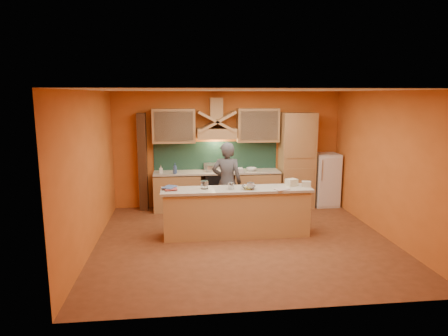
{
  "coord_description": "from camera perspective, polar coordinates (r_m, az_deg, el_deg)",
  "views": [
    {
      "loc": [
        -1.18,
        -7.1,
        2.73
      ],
      "look_at": [
        -0.28,
        0.9,
        1.24
      ],
      "focal_mm": 32.0,
      "sensor_mm": 36.0,
      "label": 1
    }
  ],
  "objects": [
    {
      "name": "pot_large",
      "position": [
        9.49,
        -1.9,
        -0.12
      ],
      "size": [
        0.29,
        0.29,
        0.16
      ],
      "primitive_type": "cylinder",
      "rotation": [
        0.0,
        0.0,
        0.22
      ],
      "color": "silver",
      "rests_on": "stove"
    },
    {
      "name": "trim_column_left",
      "position": [
        9.62,
        -11.54,
        0.84
      ],
      "size": [
        0.2,
        0.3,
        2.3
      ],
      "primitive_type": "cube",
      "color": "#472816",
      "rests_on": "floor"
    },
    {
      "name": "island_top",
      "position": [
        7.69,
        1.82,
        -3.11
      ],
      "size": [
        2.9,
        0.62,
        0.05
      ],
      "primitive_type": "cube",
      "color": "beige",
      "rests_on": "island_body"
    },
    {
      "name": "backsplash",
      "position": [
        9.74,
        -1.18,
        1.76
      ],
      "size": [
        3.0,
        0.03,
        0.7
      ],
      "primitive_type": "cube",
      "color": "#1A392D",
      "rests_on": "wall_back"
    },
    {
      "name": "grocery_bag_b",
      "position": [
        7.99,
        11.67,
        -2.24
      ],
      "size": [
        0.21,
        0.18,
        0.11
      ],
      "primitive_type": "cube",
      "rotation": [
        0.0,
        0.0,
        -0.29
      ],
      "color": "beige",
      "rests_on": "island_top"
    },
    {
      "name": "base_cabinet_left",
      "position": [
        9.58,
        -6.68,
        -3.46
      ],
      "size": [
        1.1,
        0.6,
        0.86
      ],
      "primitive_type": "cube",
      "color": "tan",
      "rests_on": "floor"
    },
    {
      "name": "base_cabinet_right",
      "position": [
        9.75,
        4.57,
        -3.17
      ],
      "size": [
        1.1,
        0.6,
        0.86
      ],
      "primitive_type": "cube",
      "color": "tan",
      "rests_on": "floor"
    },
    {
      "name": "pot_small",
      "position": [
        9.58,
        0.34,
        -0.13
      ],
      "size": [
        0.24,
        0.24,
        0.13
      ],
      "primitive_type": "cylinder",
      "rotation": [
        0.0,
        0.0,
        -0.22
      ],
      "color": "silver",
      "rests_on": "stove"
    },
    {
      "name": "wall_left",
      "position": [
        7.39,
        -18.59,
        -0.42
      ],
      "size": [
        0.02,
        5.0,
        2.8
      ],
      "primitive_type": "cube",
      "color": "orange",
      "rests_on": "floor"
    },
    {
      "name": "pantry_column",
      "position": [
        9.85,
        10.35,
        1.1
      ],
      "size": [
        0.8,
        0.6,
        2.3
      ],
      "primitive_type": "cube",
      "color": "tan",
      "rests_on": "floor"
    },
    {
      "name": "dish_rack",
      "position": [
        9.37,
        1.87,
        -0.33
      ],
      "size": [
        0.28,
        0.23,
        0.1
      ],
      "primitive_type": "cube",
      "rotation": [
        0.0,
        0.0,
        0.03
      ],
      "color": "white",
      "rests_on": "counter_top"
    },
    {
      "name": "bowl_back",
      "position": [
        9.58,
        3.94,
        -0.18
      ],
      "size": [
        0.25,
        0.25,
        0.08
      ],
      "primitive_type": "imported",
      "rotation": [
        0.0,
        0.0,
        -0.03
      ],
      "color": "white",
      "rests_on": "counter_top"
    },
    {
      "name": "counter_top",
      "position": [
        9.52,
        -1.01,
        -0.58
      ],
      "size": [
        3.0,
        0.62,
        0.04
      ],
      "primitive_type": "cube",
      "color": "beige",
      "rests_on": "base_cabinet_left"
    },
    {
      "name": "kitchen_scale",
      "position": [
        7.64,
        3.82,
        -2.6
      ],
      "size": [
        0.16,
        0.16,
        0.11
      ],
      "primitive_type": "cube",
      "rotation": [
        0.0,
        0.0,
        -0.21
      ],
      "color": "silver",
      "rests_on": "island_top"
    },
    {
      "name": "soap_bottle_a",
      "position": [
        9.42,
        -9.01,
        -0.18
      ],
      "size": [
        0.09,
        0.09,
        0.17
      ],
      "primitive_type": "imported",
      "rotation": [
        0.0,
        0.0,
        0.17
      ],
      "color": "silver",
      "rests_on": "counter_top"
    },
    {
      "name": "upper_cabinet_left",
      "position": [
        9.45,
        -7.18,
        5.99
      ],
      "size": [
        1.0,
        0.35,
        0.8
      ],
      "primitive_type": "cube",
      "color": "tan",
      "rests_on": "wall_back"
    },
    {
      "name": "jar_small",
      "position": [
        7.59,
        1.01,
        -2.59
      ],
      "size": [
        0.15,
        0.15,
        0.13
      ],
      "primitive_type": "cylinder",
      "rotation": [
        0.0,
        0.0,
        0.39
      ],
      "color": "silver",
      "rests_on": "island_top"
    },
    {
      "name": "cloth",
      "position": [
        7.66,
        8.25,
        -3.03
      ],
      "size": [
        0.32,
        0.28,
        0.02
      ],
      "primitive_type": "cube",
      "rotation": [
        0.0,
        0.0,
        0.39
      ],
      "color": "#C4AEA1",
      "rests_on": "island_top"
    },
    {
      "name": "island_body",
      "position": [
        7.82,
        1.8,
        -6.53
      ],
      "size": [
        2.8,
        0.55,
        0.88
      ],
      "primitive_type": "cube",
      "color": "tan",
      "rests_on": "floor"
    },
    {
      "name": "floor",
      "position": [
        7.7,
        2.85,
        -10.29
      ],
      "size": [
        5.5,
        5.0,
        0.01
      ],
      "primitive_type": "cube",
      "color": "brown",
      "rests_on": "ground"
    },
    {
      "name": "wall_back",
      "position": [
        9.76,
        0.57,
        2.67
      ],
      "size": [
        5.5,
        0.02,
        2.8
      ],
      "primitive_type": "cube",
      "color": "orange",
      "rests_on": "floor"
    },
    {
      "name": "upper_cabinet_right",
      "position": [
        9.64,
        4.86,
        6.12
      ],
      "size": [
        1.0,
        0.35,
        0.8
      ],
      "primitive_type": "cube",
      "color": "tan",
      "rests_on": "wall_back"
    },
    {
      "name": "wall_front",
      "position": [
        4.93,
        7.69,
        -5.25
      ],
      "size": [
        5.5,
        0.02,
        2.8
      ],
      "primitive_type": "cube",
      "color": "orange",
      "rests_on": "floor"
    },
    {
      "name": "mixing_bowl",
      "position": [
        7.63,
        3.53,
        -2.79
      ],
      "size": [
        0.33,
        0.33,
        0.06
      ],
      "primitive_type": "imported",
      "rotation": [
        0.0,
        0.0,
        -0.29
      ],
      "color": "silver",
      "rests_on": "island_top"
    },
    {
      "name": "book_lower",
      "position": [
        7.65,
        -8.52,
        -3.0
      ],
      "size": [
        0.28,
        0.34,
        0.03
      ],
      "primitive_type": "imported",
      "rotation": [
        0.0,
        0.0,
        0.14
      ],
      "color": "#B2463F",
      "rests_on": "island_top"
    },
    {
      "name": "person",
      "position": [
        8.51,
        0.42,
        -2.1
      ],
      "size": [
        0.71,
        0.55,
        1.75
      ],
      "primitive_type": "imported",
      "rotation": [
        0.0,
        0.0,
        2.92
      ],
      "color": "#4C4C51",
      "rests_on": "floor"
    },
    {
      "name": "wall_right",
      "position": [
        8.22,
        22.22,
        0.41
      ],
      "size": [
        0.02,
        5.0,
        2.8
      ],
      "primitive_type": "cube",
      "color": "orange",
      "rests_on": "floor"
    },
    {
      "name": "jar_large",
      "position": [
        7.65,
        -2.79,
        -2.4
      ],
      "size": [
        0.17,
        0.17,
        0.16
      ],
      "primitive_type": "cylinder",
      "rotation": [
        0.0,
        0.0,
        0.18
      ],
      "color": "silver",
      "rests_on": "island_top"
    },
    {
      "name": "range_hood",
      "position": [
        9.43,
        -1.06,
        4.97
      ],
      "size": [
        0.92,
        0.5,
        0.24
      ],
      "primitive_type": "cube",
      "color": "tan",
      "rests_on": "wall_back"
    },
    {
      "name": "stove",
      "position": [
        9.61,
        -1.0,
        -3.22
      ],
      "size": [
        0.6,
        0.58,
        0.9
      ],
      "primitive_type": "cube",
      "color": "black",
      "rests_on": "floor"
    },
    {
      "name": "book_upper",
      "position": [
        7.75,
        -8.5,
        -2.67
      ],
      "size": [
        0.33,
        0.36,
        0.02
      ],
      "primitive_type": "imported",
      "rotation": [
        0.0,
        0.0,
        -0.49
      ],
      "color": "#425C91",
      "rests_on": "island_top"
    },
    {
      "name": "soap_bottle_b",
      "position": [
        9.26,
        -7.02,
        -0.05
      ],
      "size": [
        0.13,
        0.13,
        0.25
      ],
      "primitive_type": "imported",
      "rotation": [
        0.0,
        0.0,
        0.42
      ],
      "color": "#304C86",
      "rests_on": "counter_top"
    },
    {
      "name": "fridge",
      "position": [
        10.18,
        14.31,
        -1.62
      ],
      "size": [
        0.58,
        0.6,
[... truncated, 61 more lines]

